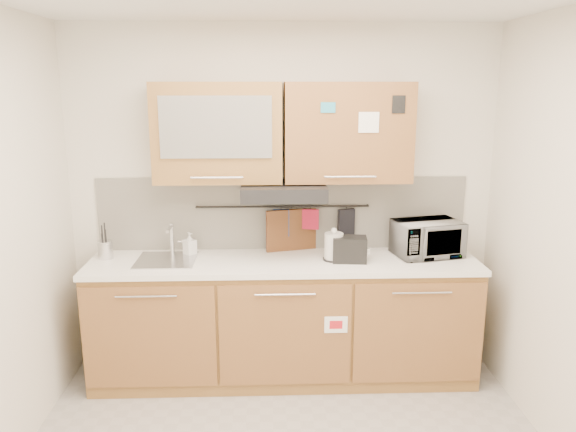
{
  "coord_description": "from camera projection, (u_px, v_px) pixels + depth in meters",
  "views": [
    {
      "loc": [
        -0.11,
        -2.69,
        2.17
      ],
      "look_at": [
        0.03,
        1.05,
        1.28
      ],
      "focal_mm": 35.0,
      "sensor_mm": 36.0,
      "label": 1
    }
  ],
  "objects": [
    {
      "name": "base_cabinet",
      "position": [
        284.0,
        326.0,
        4.19
      ],
      "size": [
        2.8,
        0.64,
        0.88
      ],
      "color": "#A27039",
      "rests_on": "floor"
    },
    {
      "name": "cutting_board",
      "position": [
        291.0,
        240.0,
        4.29
      ],
      "size": [
        0.38,
        0.13,
        0.48
      ],
      "primitive_type": "cube",
      "rotation": [
        0.0,
        0.0,
        0.26
      ],
      "color": "brown",
      "rests_on": "utensil_rail"
    },
    {
      "name": "microwave",
      "position": [
        427.0,
        238.0,
        4.15
      ],
      "size": [
        0.53,
        0.42,
        0.26
      ],
      "primitive_type": "imported",
      "rotation": [
        0.0,
        0.0,
        0.23
      ],
      "color": "#999999",
      "rests_on": "countertop"
    },
    {
      "name": "backsplash",
      "position": [
        283.0,
        213.0,
        4.29
      ],
      "size": [
        2.8,
        0.02,
        0.56
      ],
      "primitive_type": "cube",
      "color": "silver",
      "rests_on": "countertop"
    },
    {
      "name": "sink",
      "position": [
        167.0,
        260.0,
        4.06
      ],
      "size": [
        0.42,
        0.4,
        0.26
      ],
      "color": "silver",
      "rests_on": "countertop"
    },
    {
      "name": "utensil_crock",
      "position": [
        105.0,
        249.0,
        4.09
      ],
      "size": [
        0.11,
        0.11,
        0.27
      ],
      "rotation": [
        0.0,
        0.0,
        -0.02
      ],
      "color": "silver",
      "rests_on": "countertop"
    },
    {
      "name": "oven_mitt",
      "position": [
        281.0,
        223.0,
        4.26
      ],
      "size": [
        0.13,
        0.04,
        0.21
      ],
      "primitive_type": "cube",
      "rotation": [
        0.0,
        0.0,
        -0.09
      ],
      "color": "navy",
      "rests_on": "utensil_rail"
    },
    {
      "name": "pot_holder",
      "position": [
        310.0,
        219.0,
        4.26
      ],
      "size": [
        0.13,
        0.04,
        0.15
      ],
      "primitive_type": "cube",
      "rotation": [
        0.0,
        0.0,
        -0.2
      ],
      "color": "#AD1731",
      "rests_on": "utensil_rail"
    },
    {
      "name": "kettle",
      "position": [
        334.0,
        247.0,
        4.05
      ],
      "size": [
        0.17,
        0.15,
        0.24
      ],
      "rotation": [
        0.0,
        0.0,
        -0.12
      ],
      "color": "silver",
      "rests_on": "countertop"
    },
    {
      "name": "upper_cabinets",
      "position": [
        282.0,
        132.0,
        3.99
      ],
      "size": [
        1.82,
        0.37,
        0.7
      ],
      "color": "#A27039",
      "rests_on": "wall_back"
    },
    {
      "name": "dark_pouch",
      "position": [
        346.0,
        222.0,
        4.27
      ],
      "size": [
        0.13,
        0.07,
        0.2
      ],
      "primitive_type": "cube",
      "rotation": [
        0.0,
        0.0,
        0.31
      ],
      "color": "black",
      "rests_on": "utensil_rail"
    },
    {
      "name": "toaster",
      "position": [
        350.0,
        249.0,
        4.01
      ],
      "size": [
        0.25,
        0.17,
        0.18
      ],
      "rotation": [
        0.0,
        0.0,
        -0.1
      ],
      "color": "black",
      "rests_on": "countertop"
    },
    {
      "name": "range_hood",
      "position": [
        283.0,
        191.0,
        4.01
      ],
      "size": [
        0.6,
        0.46,
        0.1
      ],
      "primitive_type": "cube",
      "color": "black",
      "rests_on": "upper_cabinets"
    },
    {
      "name": "wall_back",
      "position": [
        283.0,
        200.0,
        4.28
      ],
      "size": [
        3.2,
        0.0,
        3.2
      ],
      "primitive_type": "plane",
      "rotation": [
        1.57,
        0.0,
        0.0
      ],
      "color": "silver",
      "rests_on": "ground"
    },
    {
      "name": "utensil_rail",
      "position": [
        283.0,
        207.0,
        4.24
      ],
      "size": [
        1.3,
        0.02,
        0.02
      ],
      "primitive_type": "cylinder",
      "rotation": [
        0.0,
        1.57,
        0.0
      ],
      "color": "black",
      "rests_on": "backsplash"
    },
    {
      "name": "countertop",
      "position": [
        284.0,
        263.0,
        4.07
      ],
      "size": [
        2.82,
        0.62,
        0.04
      ],
      "primitive_type": "cube",
      "color": "white",
      "rests_on": "base_cabinet"
    },
    {
      "name": "soap_bottle",
      "position": [
        190.0,
        244.0,
        4.17
      ],
      "size": [
        0.11,
        0.11,
        0.17
      ],
      "primitive_type": "imported",
      "rotation": [
        0.0,
        0.0,
        0.74
      ],
      "color": "#999999",
      "rests_on": "countertop"
    }
  ]
}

